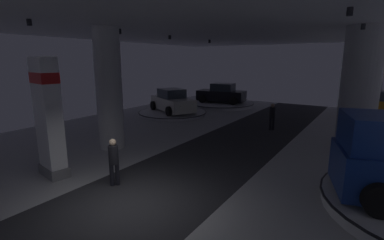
{
  "coord_description": "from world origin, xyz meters",
  "views": [
    {
      "loc": [
        5.5,
        -5.08,
        4.08
      ],
      "look_at": [
        -1.3,
        5.32,
        1.4
      ],
      "focal_mm": 26.23,
      "sensor_mm": 36.0,
      "label": 1
    }
  ],
  "objects_px": {
    "column_left": "(109,89)",
    "column_right": "(359,91)",
    "display_platform_deep_left": "(221,104)",
    "display_car_deep_left": "(222,94)",
    "brand_sign_pylon": "(48,117)",
    "display_platform_far_left": "(173,113)",
    "visitor_walking_near": "(114,159)",
    "display_car_far_left": "(172,102)",
    "visitor_walking_far": "(272,115)"
  },
  "relations": [
    {
      "from": "display_car_deep_left",
      "to": "brand_sign_pylon",
      "type": "bearing_deg",
      "value": -82.84
    },
    {
      "from": "visitor_walking_near",
      "to": "display_platform_far_left",
      "type": "bearing_deg",
      "value": 118.17
    },
    {
      "from": "display_platform_deep_left",
      "to": "display_car_deep_left",
      "type": "relative_size",
      "value": 1.32
    },
    {
      "from": "column_right",
      "to": "brand_sign_pylon",
      "type": "bearing_deg",
      "value": -134.17
    },
    {
      "from": "display_platform_deep_left",
      "to": "visitor_walking_near",
      "type": "relative_size",
      "value": 3.67
    },
    {
      "from": "brand_sign_pylon",
      "to": "visitor_walking_far",
      "type": "bearing_deg",
      "value": 67.45
    },
    {
      "from": "column_left",
      "to": "display_car_deep_left",
      "type": "bearing_deg",
      "value": 95.48
    },
    {
      "from": "display_car_far_left",
      "to": "visitor_walking_near",
      "type": "relative_size",
      "value": 2.87
    },
    {
      "from": "column_right",
      "to": "display_car_far_left",
      "type": "distance_m",
      "value": 12.52
    },
    {
      "from": "column_right",
      "to": "visitor_walking_far",
      "type": "bearing_deg",
      "value": 157.68
    },
    {
      "from": "display_platform_deep_left",
      "to": "visitor_walking_far",
      "type": "relative_size",
      "value": 3.67
    },
    {
      "from": "display_platform_far_left",
      "to": "display_car_far_left",
      "type": "relative_size",
      "value": 1.13
    },
    {
      "from": "column_right",
      "to": "display_platform_deep_left",
      "type": "relative_size",
      "value": 0.94
    },
    {
      "from": "display_car_far_left",
      "to": "visitor_walking_near",
      "type": "height_order",
      "value": "display_car_far_left"
    },
    {
      "from": "display_car_deep_left",
      "to": "display_platform_far_left",
      "type": "relative_size",
      "value": 0.86
    },
    {
      "from": "display_platform_far_left",
      "to": "display_car_far_left",
      "type": "bearing_deg",
      "value": 153.18
    },
    {
      "from": "column_left",
      "to": "display_platform_deep_left",
      "type": "bearing_deg",
      "value": 95.6
    },
    {
      "from": "column_left",
      "to": "column_right",
      "type": "bearing_deg",
      "value": 30.27
    },
    {
      "from": "display_platform_deep_left",
      "to": "brand_sign_pylon",
      "type": "bearing_deg",
      "value": -82.74
    },
    {
      "from": "display_platform_far_left",
      "to": "column_right",
      "type": "bearing_deg",
      "value": -11.46
    },
    {
      "from": "display_car_deep_left",
      "to": "visitor_walking_near",
      "type": "relative_size",
      "value": 2.78
    },
    {
      "from": "column_right",
      "to": "brand_sign_pylon",
      "type": "height_order",
      "value": "column_right"
    },
    {
      "from": "column_left",
      "to": "visitor_walking_near",
      "type": "height_order",
      "value": "column_left"
    },
    {
      "from": "column_left",
      "to": "display_platform_far_left",
      "type": "relative_size",
      "value": 1.07
    },
    {
      "from": "column_right",
      "to": "display_platform_deep_left",
      "type": "distance_m",
      "value": 13.94
    },
    {
      "from": "brand_sign_pylon",
      "to": "display_platform_far_left",
      "type": "bearing_deg",
      "value": 106.22
    },
    {
      "from": "display_car_deep_left",
      "to": "display_platform_deep_left",
      "type": "bearing_deg",
      "value": -171.8
    },
    {
      "from": "display_car_far_left",
      "to": "column_right",
      "type": "bearing_deg",
      "value": -11.5
    },
    {
      "from": "visitor_walking_far",
      "to": "display_car_deep_left",
      "type": "bearing_deg",
      "value": 135.91
    },
    {
      "from": "display_platform_deep_left",
      "to": "display_platform_far_left",
      "type": "height_order",
      "value": "display_platform_deep_left"
    },
    {
      "from": "column_left",
      "to": "brand_sign_pylon",
      "type": "distance_m",
      "value": 3.57
    },
    {
      "from": "column_right",
      "to": "display_platform_deep_left",
      "type": "xyz_separation_m",
      "value": [
        -10.97,
        8.2,
        -2.58
      ]
    },
    {
      "from": "column_left",
      "to": "display_car_far_left",
      "type": "distance_m",
      "value": 8.65
    },
    {
      "from": "brand_sign_pylon",
      "to": "display_platform_deep_left",
      "type": "bearing_deg",
      "value": 97.26
    },
    {
      "from": "display_platform_deep_left",
      "to": "display_car_deep_left",
      "type": "height_order",
      "value": "display_car_deep_left"
    },
    {
      "from": "column_left",
      "to": "visitor_walking_near",
      "type": "relative_size",
      "value": 3.46
    },
    {
      "from": "display_car_far_left",
      "to": "display_platform_far_left",
      "type": "bearing_deg",
      "value": -26.82
    },
    {
      "from": "brand_sign_pylon",
      "to": "visitor_walking_far",
      "type": "relative_size",
      "value": 2.62
    },
    {
      "from": "column_right",
      "to": "display_car_far_left",
      "type": "bearing_deg",
      "value": 168.5
    },
    {
      "from": "column_right",
      "to": "brand_sign_pylon",
      "type": "xyz_separation_m",
      "value": [
        -8.77,
        -9.03,
        -0.59
      ]
    },
    {
      "from": "display_car_deep_left",
      "to": "column_right",
      "type": "bearing_deg",
      "value": -36.86
    },
    {
      "from": "display_platform_deep_left",
      "to": "display_car_far_left",
      "type": "relative_size",
      "value": 1.28
    },
    {
      "from": "brand_sign_pylon",
      "to": "display_car_far_left",
      "type": "bearing_deg",
      "value": 106.33
    },
    {
      "from": "display_platform_far_left",
      "to": "visitor_walking_near",
      "type": "relative_size",
      "value": 3.23
    },
    {
      "from": "brand_sign_pylon",
      "to": "column_right",
      "type": "bearing_deg",
      "value": 45.83
    },
    {
      "from": "display_platform_deep_left",
      "to": "column_right",
      "type": "bearing_deg",
      "value": -36.76
    },
    {
      "from": "column_right",
      "to": "display_platform_deep_left",
      "type": "bearing_deg",
      "value": 143.24
    },
    {
      "from": "brand_sign_pylon",
      "to": "display_platform_far_left",
      "type": "height_order",
      "value": "brand_sign_pylon"
    },
    {
      "from": "column_left",
      "to": "visitor_walking_far",
      "type": "bearing_deg",
      "value": 54.18
    },
    {
      "from": "display_platform_deep_left",
      "to": "visitor_walking_near",
      "type": "distance_m",
      "value": 17.27
    }
  ]
}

